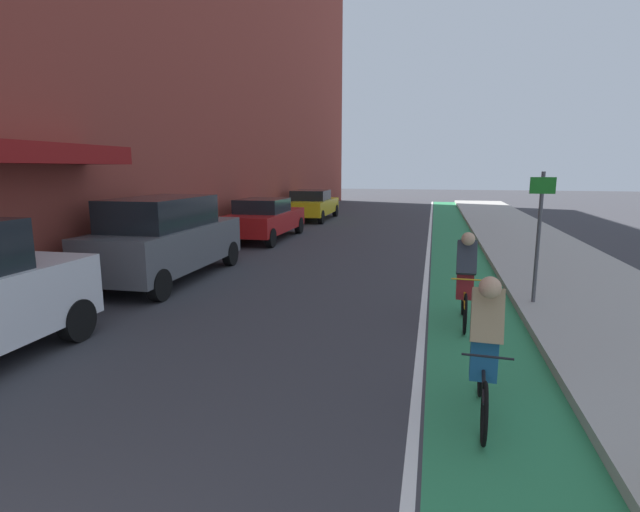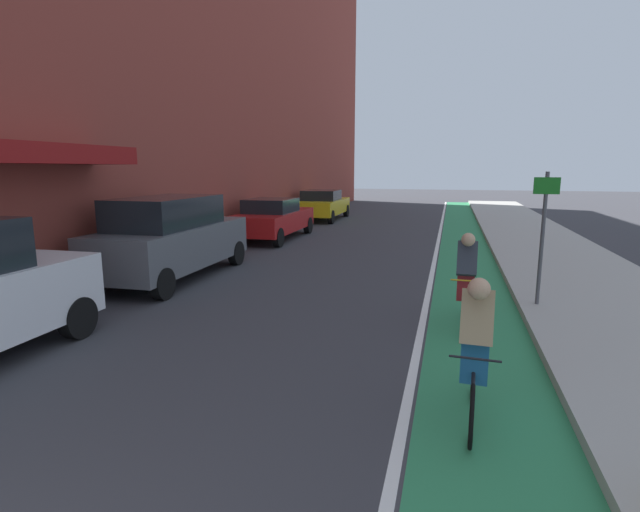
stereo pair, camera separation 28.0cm
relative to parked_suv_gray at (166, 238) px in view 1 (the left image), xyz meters
The scene contains 11 objects.
ground_plane 7.44m from the parked_suv_gray, 63.00° to the left, with size 91.06×91.06×0.00m, color #38383D.
bike_lane_paint 11.08m from the parked_suv_gray, 50.97° to the left, with size 1.60×41.39×0.00m, color #2D8451.
lane_divider_stripe 10.54m from the parked_suv_gray, 54.79° to the left, with size 0.12×41.39×0.00m, color white.
sidewalk_right 12.81m from the parked_suv_gray, 42.12° to the left, with size 3.46×41.39×0.14m, color #A8A59E.
building_facade_left 11.73m from the parked_suv_gray, 108.42° to the left, with size 4.15×41.39×17.03m.
parked_suv_gray is the anchor object (origin of this frame).
parked_sedan_red 6.83m from the parked_suv_gray, 90.01° to the left, with size 1.92×4.78×1.53m.
parked_sedan_yellow_cab 14.00m from the parked_suv_gray, 90.00° to the left, with size 2.07×4.82×1.53m.
cyclist_lead 8.43m from the parked_suv_gray, 36.93° to the right, with size 0.48×1.67×1.59m.
cyclist_mid 6.97m from the parked_suv_gray, 15.18° to the right, with size 0.48×1.72×1.61m.
street_sign_post 8.11m from the parked_suv_gray, ahead, with size 0.44×0.07×2.44m.
Camera 1 is at (2.80, 0.00, 2.64)m, focal length 26.94 mm.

